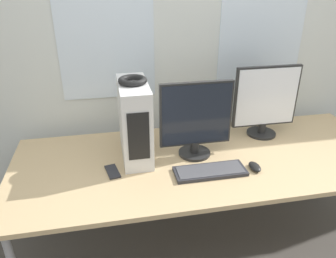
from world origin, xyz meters
The scene contains 9 objects.
wall_back centered at (0.00, 1.06, 1.35)m, with size 8.00×0.07×2.70m.
desk centered at (0.00, 0.47, 0.73)m, with size 2.37×0.93×0.77m.
pc_tower centered at (-0.43, 0.58, 1.00)m, with size 0.17×0.42×0.47m.
headphones centered at (-0.43, 0.58, 1.25)m, with size 0.16×0.16×0.03m.
monitor_main centered at (-0.07, 0.52, 1.01)m, with size 0.44×0.20×0.47m.
monitor_right_near centered at (0.47, 0.69, 1.02)m, with size 0.45×0.20×0.49m.
keyboard centered at (-0.04, 0.30, 0.78)m, with size 0.41×0.15×0.02m.
mouse centered at (0.23, 0.28, 0.78)m, with size 0.06×0.11×0.03m.
cell_phone centered at (-0.58, 0.41, 0.77)m, with size 0.09×0.15×0.01m.
Camera 1 is at (-0.58, -1.20, 1.82)m, focal length 35.00 mm.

